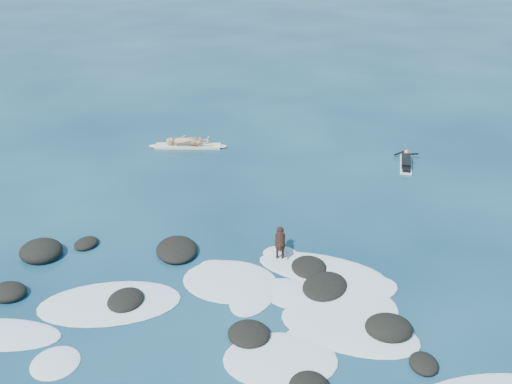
# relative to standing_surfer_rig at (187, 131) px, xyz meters

# --- Properties ---
(ground) EXTENTS (160.00, 160.00, 0.00)m
(ground) POSITION_rel_standing_surfer_rig_xyz_m (3.83, -9.83, -0.80)
(ground) COLOR #0A2642
(ground) RESTS_ON ground
(reef_rocks) EXTENTS (12.82, 7.24, 0.60)m
(reef_rocks) POSITION_rel_standing_surfer_rig_xyz_m (2.61, -11.19, -0.69)
(reef_rocks) COLOR black
(reef_rocks) RESTS_ON ground
(breaking_foam) EXTENTS (15.65, 7.29, 0.12)m
(breaking_foam) POSITION_rel_standing_surfer_rig_xyz_m (5.07, -11.18, -0.79)
(breaking_foam) COLOR white
(breaking_foam) RESTS_ON ground
(standing_surfer_rig) EXTENTS (3.58, 0.96, 2.03)m
(standing_surfer_rig) POSITION_rel_standing_surfer_rig_xyz_m (0.00, 0.00, 0.00)
(standing_surfer_rig) COLOR #F1E9C1
(standing_surfer_rig) RESTS_ON ground
(paddling_surfer_rig) EXTENTS (1.03, 2.31, 0.40)m
(paddling_surfer_rig) POSITION_rel_standing_surfer_rig_xyz_m (9.64, -0.72, -0.67)
(paddling_surfer_rig) COLOR white
(paddling_surfer_rig) RESTS_ON ground
(dog) EXTENTS (0.38, 1.26, 0.80)m
(dog) POSITION_rel_standing_surfer_rig_xyz_m (4.97, -8.31, -0.27)
(dog) COLOR black
(dog) RESTS_ON ground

